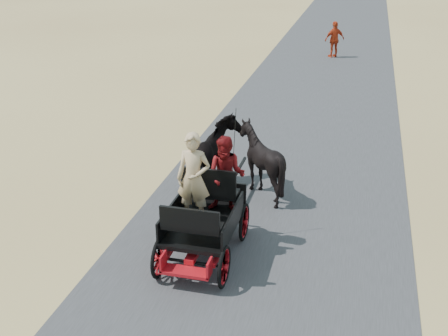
% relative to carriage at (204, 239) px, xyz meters
% --- Properties ---
extents(ground, '(140.00, 140.00, 0.00)m').
position_rel_carriage_xyz_m(ground, '(1.03, 1.49, -0.36)').
color(ground, tan).
extents(road, '(6.00, 140.00, 0.01)m').
position_rel_carriage_xyz_m(road, '(1.03, 1.49, -0.35)').
color(road, '#38383A').
rests_on(road, ground).
extents(carriage, '(1.30, 2.40, 0.72)m').
position_rel_carriage_xyz_m(carriage, '(0.00, 0.00, 0.00)').
color(carriage, black).
rests_on(carriage, ground).
extents(horse_left, '(0.91, 2.01, 1.70)m').
position_rel_carriage_xyz_m(horse_left, '(-0.55, 3.00, 0.49)').
color(horse_left, black).
rests_on(horse_left, ground).
extents(horse_right, '(1.37, 1.54, 1.70)m').
position_rel_carriage_xyz_m(horse_right, '(0.55, 3.00, 0.49)').
color(horse_right, black).
rests_on(horse_right, ground).
extents(driver_man, '(0.66, 0.43, 1.80)m').
position_rel_carriage_xyz_m(driver_man, '(-0.20, 0.05, 1.26)').
color(driver_man, tan).
rests_on(driver_man, carriage).
extents(passenger_woman, '(0.77, 0.60, 1.58)m').
position_rel_carriage_xyz_m(passenger_woman, '(0.30, 0.60, 1.15)').
color(passenger_woman, '#660C0F').
rests_on(passenger_woman, carriage).
extents(pedestrian, '(1.08, 0.89, 1.73)m').
position_rel_carriage_xyz_m(pedestrian, '(1.20, 18.76, 0.50)').
color(pedestrian, '#AE2F13').
rests_on(pedestrian, ground).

